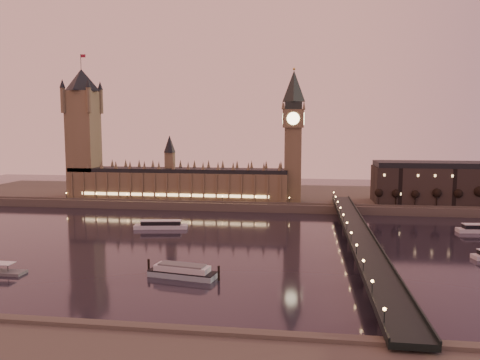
% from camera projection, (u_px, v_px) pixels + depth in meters
% --- Properties ---
extents(ground, '(700.00, 700.00, 0.00)m').
position_uv_depth(ground, '(189.00, 243.00, 259.92)').
color(ground, black).
rests_on(ground, ground).
extents(far_embankment, '(560.00, 130.00, 6.00)m').
position_uv_depth(far_embankment, '(267.00, 196.00, 417.85)').
color(far_embankment, '#423D35').
rests_on(far_embankment, ground).
extents(palace_of_westminster, '(180.00, 26.62, 52.00)m').
position_uv_depth(palace_of_westminster, '(177.00, 180.00, 382.23)').
color(palace_of_westminster, brown).
rests_on(palace_of_westminster, ground).
extents(victoria_tower, '(31.68, 31.68, 118.00)m').
position_uv_depth(victoria_tower, '(83.00, 126.00, 388.52)').
color(victoria_tower, brown).
rests_on(victoria_tower, ground).
extents(big_ben, '(17.68, 17.68, 104.00)m').
position_uv_depth(big_ben, '(293.00, 128.00, 364.57)').
color(big_ben, brown).
rests_on(big_ben, ground).
extents(westminster_bridge, '(13.20, 260.00, 15.30)m').
position_uv_depth(westminster_bridge, '(357.00, 238.00, 246.61)').
color(westminster_bridge, black).
rests_on(westminster_bridge, ground).
extents(city_block, '(155.00, 45.00, 34.00)m').
position_uv_depth(city_block, '(477.00, 182.00, 359.34)').
color(city_block, black).
rests_on(city_block, ground).
extents(bare_tree_0, '(6.54, 6.54, 13.30)m').
position_uv_depth(bare_tree_0, '(378.00, 192.00, 349.16)').
color(bare_tree_0, black).
rests_on(bare_tree_0, ground).
extents(bare_tree_1, '(6.54, 6.54, 13.30)m').
position_uv_depth(bare_tree_1, '(398.00, 193.00, 347.16)').
color(bare_tree_1, black).
rests_on(bare_tree_1, ground).
extents(bare_tree_2, '(6.54, 6.54, 13.30)m').
position_uv_depth(bare_tree_2, '(418.00, 193.00, 345.16)').
color(bare_tree_2, black).
rests_on(bare_tree_2, ground).
extents(bare_tree_3, '(6.54, 6.54, 13.30)m').
position_uv_depth(bare_tree_3, '(438.00, 193.00, 343.17)').
color(bare_tree_3, black).
rests_on(bare_tree_3, ground).
extents(bare_tree_4, '(6.54, 6.54, 13.30)m').
position_uv_depth(bare_tree_4, '(459.00, 194.00, 341.17)').
color(bare_tree_4, black).
rests_on(bare_tree_4, ground).
extents(bare_tree_5, '(6.54, 6.54, 13.30)m').
position_uv_depth(bare_tree_5, '(480.00, 194.00, 339.17)').
color(bare_tree_5, black).
rests_on(bare_tree_5, ground).
extents(cruise_boat_a, '(34.27, 12.70, 5.37)m').
position_uv_depth(cruise_boat_a, '(161.00, 225.00, 296.88)').
color(cruise_boat_a, silver).
rests_on(cruise_boat_a, ground).
extents(moored_barge, '(33.39, 13.19, 6.21)m').
position_uv_depth(moored_barge, '(182.00, 271.00, 199.30)').
color(moored_barge, '#88A3AE').
rests_on(moored_barge, ground).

